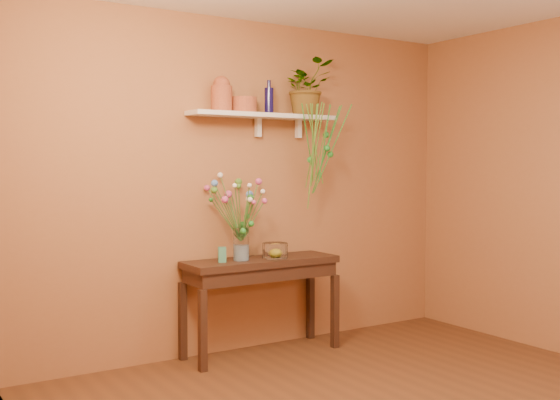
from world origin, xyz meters
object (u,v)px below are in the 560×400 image
object	(u,v)px
sideboard	(261,272)
terracotta_jug	(222,95)
glass_vase	(241,246)
spider_plant	(306,88)
glass_bowl	(275,251)
blue_bottle	(269,100)
bouquet	(239,200)

from	to	relation	value
sideboard	terracotta_jug	world-z (taller)	terracotta_jug
sideboard	glass_vase	distance (m)	0.29
sideboard	spider_plant	distance (m)	1.60
terracotta_jug	glass_vase	distance (m)	1.20
terracotta_jug	glass_bowl	xyz separation A→B (m)	(0.40, -0.15, -1.24)
blue_bottle	spider_plant	xyz separation A→B (m)	(0.39, 0.03, 0.13)
glass_vase	glass_bowl	xyz separation A→B (m)	(0.30, -0.03, -0.05)
terracotta_jug	blue_bottle	world-z (taller)	terracotta_jug
spider_plant	glass_bowl	world-z (taller)	spider_plant
blue_bottle	glass_bowl	distance (m)	1.22
sideboard	glass_bowl	world-z (taller)	glass_bowl
terracotta_jug	glass_bowl	distance (m)	1.31
glass_vase	bouquet	bearing A→B (deg)	84.65
glass_vase	blue_bottle	bearing A→B (deg)	15.20
blue_bottle	spider_plant	distance (m)	0.41
bouquet	glass_bowl	bearing A→B (deg)	-13.95
terracotta_jug	glass_vase	size ratio (longest dim) A/B	1.07
sideboard	blue_bottle	world-z (taller)	blue_bottle
spider_plant	glass_vase	xyz separation A→B (m)	(-0.70, -0.12, -1.29)
glass_bowl	terracotta_jug	bearing A→B (deg)	159.08
spider_plant	bouquet	distance (m)	1.16
spider_plant	sideboard	bearing A→B (deg)	-168.34
glass_vase	sideboard	bearing A→B (deg)	2.96
terracotta_jug	spider_plant	size ratio (longest dim) A/B	0.59
sideboard	bouquet	world-z (taller)	bouquet
sideboard	spider_plant	xyz separation A→B (m)	(0.51, 0.11, 1.51)
glass_bowl	glass_vase	bearing A→B (deg)	174.37
spider_plant	glass_vase	world-z (taller)	spider_plant
glass_vase	bouquet	distance (m)	0.37
spider_plant	bouquet	xyz separation A→B (m)	(-0.70, -0.07, -0.93)
spider_plant	terracotta_jug	bearing A→B (deg)	179.42
blue_bottle	spider_plant	world-z (taller)	spider_plant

